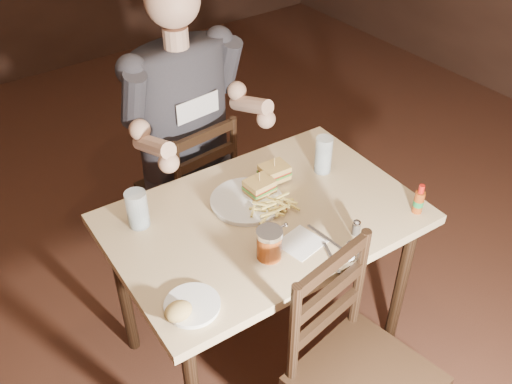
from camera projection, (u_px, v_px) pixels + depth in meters
room_shell at (294, 91)px, 1.62m from camera, size 7.00×7.00×7.00m
main_table at (264, 232)px, 2.21m from camera, size 1.19×0.82×0.77m
chair_far at (188, 188)px, 2.86m from camera, size 0.43×0.46×0.85m
chair_near at (366, 381)px, 1.95m from camera, size 0.49×0.52×0.92m
diner at (186, 96)px, 2.49m from camera, size 0.64×0.53×1.05m
dinner_plate at (247, 202)px, 2.21m from camera, size 0.29×0.29×0.02m
sandwich_left at (259, 183)px, 2.21m from camera, size 0.11×0.09×0.09m
sandwich_right at (274, 168)px, 2.29m from camera, size 0.11×0.10×0.10m
fries_pile at (273, 205)px, 2.16m from camera, size 0.24×0.17×0.04m
ketchup_dollop at (283, 207)px, 2.17m from camera, size 0.04×0.04×0.01m
glass_left at (137, 209)px, 2.07m from camera, size 0.08×0.08×0.15m
glass_right at (323, 155)px, 2.34m from camera, size 0.07×0.07×0.16m
hot_sauce at (419, 199)px, 2.14m from camera, size 0.04×0.04×0.13m
salt_shaker at (350, 251)px, 1.96m from camera, size 0.04×0.04×0.07m
pepper_shaker at (356, 228)px, 2.06m from camera, size 0.03×0.03×0.06m
syrup_dispenser at (269, 244)px, 1.95m from camera, size 0.10×0.10×0.12m
napkin at (301, 243)px, 2.04m from camera, size 0.16×0.15×0.00m
knife at (327, 239)px, 2.05m from camera, size 0.03×0.20×0.00m
fork at (332, 258)px, 1.97m from camera, size 0.07×0.15×0.00m
side_plate at (192, 306)px, 1.80m from camera, size 0.18×0.18×0.01m
bread_roll at (178, 311)px, 1.74m from camera, size 0.09×0.08×0.05m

